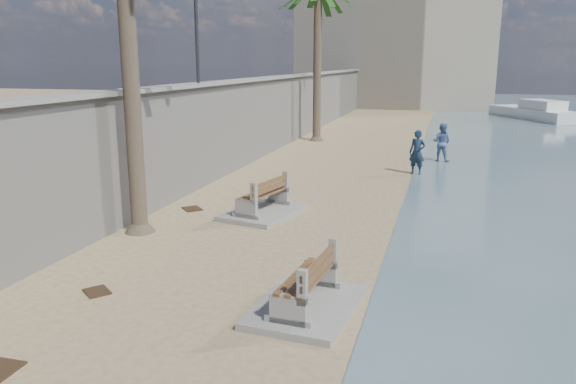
{
  "coord_description": "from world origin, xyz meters",
  "views": [
    {
      "loc": [
        3.16,
        -5.94,
        4.35
      ],
      "look_at": [
        -0.5,
        7.0,
        1.2
      ],
      "focal_mm": 35.0,
      "sensor_mm": 36.0,
      "label": 1
    }
  ],
  "objects_px": {
    "person_a": "(417,149)",
    "person_b": "(442,140)",
    "bench_near": "(306,287)",
    "bench_far": "(263,200)",
    "yacht_far": "(533,114)"
  },
  "relations": [
    {
      "from": "bench_near",
      "to": "person_a",
      "type": "relative_size",
      "value": 1.27
    },
    {
      "from": "bench_far",
      "to": "person_a",
      "type": "xyz_separation_m",
      "value": [
        3.91,
        7.3,
        0.54
      ]
    },
    {
      "from": "person_a",
      "to": "yacht_far",
      "type": "relative_size",
      "value": 0.24
    },
    {
      "from": "bench_far",
      "to": "yacht_far",
      "type": "height_order",
      "value": "yacht_far"
    },
    {
      "from": "bench_near",
      "to": "yacht_far",
      "type": "bearing_deg",
      "value": 77.21
    },
    {
      "from": "bench_near",
      "to": "person_a",
      "type": "height_order",
      "value": "person_a"
    },
    {
      "from": "bench_near",
      "to": "person_b",
      "type": "height_order",
      "value": "person_b"
    },
    {
      "from": "bench_near",
      "to": "bench_far",
      "type": "distance_m",
      "value": 6.44
    },
    {
      "from": "person_a",
      "to": "yacht_far",
      "type": "height_order",
      "value": "person_a"
    },
    {
      "from": "yacht_far",
      "to": "bench_far",
      "type": "bearing_deg",
      "value": 130.9
    },
    {
      "from": "bench_near",
      "to": "yacht_far",
      "type": "xyz_separation_m",
      "value": [
        8.55,
        37.68,
        -0.09
      ]
    },
    {
      "from": "bench_near",
      "to": "person_b",
      "type": "bearing_deg",
      "value": 82.85
    },
    {
      "from": "bench_near",
      "to": "yacht_far",
      "type": "relative_size",
      "value": 0.31
    },
    {
      "from": "bench_near",
      "to": "yacht_far",
      "type": "height_order",
      "value": "yacht_far"
    },
    {
      "from": "person_a",
      "to": "person_b",
      "type": "bearing_deg",
      "value": 92.2
    }
  ]
}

